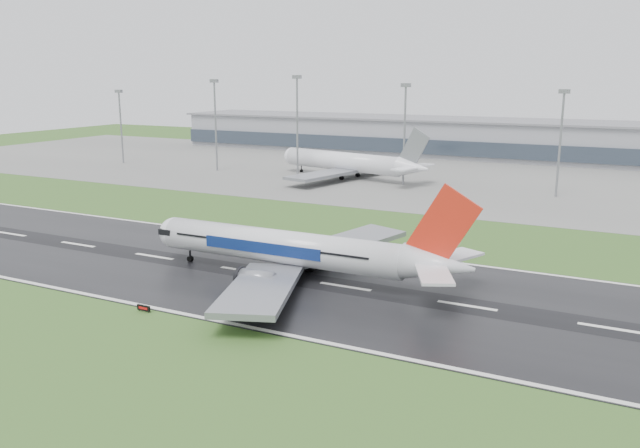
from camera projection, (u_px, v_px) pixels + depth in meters
The scene contains 12 objects.
ground at pixel (154, 257), 122.85m from camera, with size 520.00×520.00×0.00m, color #2F541F.
runway at pixel (154, 257), 122.84m from camera, with size 400.00×45.00×0.10m, color black.
apron at pixel (389, 172), 231.61m from camera, with size 400.00×130.00×0.08m, color slate.
terminal at pixel (438, 137), 282.15m from camera, with size 240.00×36.00×15.00m, color gray.
main_airliner at pixel (301, 229), 107.52m from camera, with size 58.53×55.74×17.28m, color silver, non-canonical shape.
parked_airliner at pixel (349, 152), 215.01m from camera, with size 59.92×55.79×17.56m, color white, non-canonical shape.
runway_sign at pixel (144, 308), 94.13m from camera, with size 2.30×0.26×1.04m, color black, non-canonical shape.
floodmast_0 at pixel (121, 128), 251.59m from camera, with size 0.64×0.64×27.27m, color gray.
floodmast_1 at pixel (216, 127), 231.39m from camera, with size 0.64×0.64×31.32m, color gray.
floodmast_2 at pixel (297, 129), 216.58m from camera, with size 0.64×0.64×32.70m, color gray.
floodmast_3 at pixel (404, 137), 200.22m from camera, with size 0.64×0.64×30.26m, color gray.
floodmast_4 at pixel (560, 146), 180.28m from camera, with size 0.64×0.64×28.88m, color gray.
Camera 1 is at (81.48, -91.43, 33.61)m, focal length 36.26 mm.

